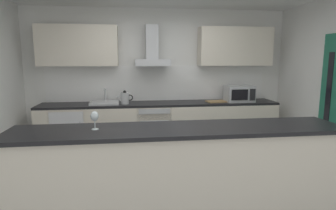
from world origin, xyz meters
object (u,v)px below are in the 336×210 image
(kettle, at_px, (125,98))
(chopping_board, at_px, (216,101))
(range_hood, at_px, (152,53))
(oven, at_px, (153,127))
(refrigerator, at_px, (71,131))
(wine_glass, at_px, (95,117))
(sink, at_px, (105,102))
(microwave, at_px, (239,94))

(kettle, relative_size, chopping_board, 0.85)
(range_hood, bearing_deg, oven, -90.00)
(kettle, bearing_deg, chopping_board, 0.35)
(refrigerator, bearing_deg, oven, 0.11)
(kettle, bearing_deg, oven, 3.86)
(kettle, bearing_deg, refrigerator, 178.15)
(oven, height_order, wine_glass, wine_glass)
(refrigerator, bearing_deg, kettle, -1.85)
(sink, bearing_deg, kettle, -7.25)
(oven, height_order, refrigerator, oven)
(kettle, bearing_deg, microwave, 0.16)
(oven, bearing_deg, refrigerator, -179.89)
(oven, xyz_separation_m, wine_glass, (-0.74, -2.30, 0.68))
(chopping_board, bearing_deg, kettle, -179.65)
(oven, relative_size, kettle, 2.77)
(oven, distance_m, microwave, 1.70)
(kettle, distance_m, range_hood, 0.94)
(refrigerator, bearing_deg, range_hood, 5.18)
(refrigerator, xyz_separation_m, wine_glass, (0.72, -2.29, 0.72))
(wine_glass, relative_size, chopping_board, 0.52)
(refrigerator, height_order, microwave, microwave)
(microwave, bearing_deg, sink, 179.09)
(sink, bearing_deg, oven, -0.74)
(microwave, xyz_separation_m, sink, (-2.45, 0.04, -0.12))
(refrigerator, relative_size, chopping_board, 2.50)
(range_hood, height_order, wine_glass, range_hood)
(refrigerator, height_order, chopping_board, chopping_board)
(oven, distance_m, refrigerator, 1.46)
(sink, xyz_separation_m, wine_glass, (0.11, -2.31, 0.21))
(refrigerator, bearing_deg, chopping_board, -0.46)
(oven, bearing_deg, sink, 179.26)
(oven, xyz_separation_m, kettle, (-0.50, -0.03, 0.55))
(refrigerator, bearing_deg, sink, 1.29)
(sink, relative_size, kettle, 1.73)
(microwave, relative_size, range_hood, 0.69)
(sink, bearing_deg, microwave, -0.91)
(oven, distance_m, chopping_board, 1.24)
(range_hood, bearing_deg, microwave, -5.64)
(refrigerator, relative_size, wine_glass, 4.78)
(oven, distance_m, wine_glass, 2.51)
(refrigerator, distance_m, range_hood, 2.00)
(range_hood, bearing_deg, wine_glass, -106.92)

